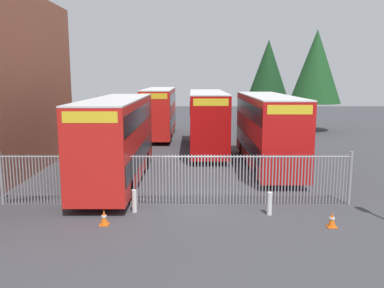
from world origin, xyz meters
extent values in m
plane|color=#3D3D42|center=(0.00, 8.00, 0.00)|extent=(100.00, 100.00, 0.00)
cylinder|color=gray|center=(-8.32, 0.00, 1.10)|extent=(0.06, 0.06, 2.20)
cylinder|color=gray|center=(-8.18, 0.00, 1.10)|extent=(0.06, 0.06, 2.20)
cylinder|color=gray|center=(-8.04, 0.00, 1.10)|extent=(0.06, 0.06, 2.20)
cylinder|color=gray|center=(-7.90, 0.00, 1.10)|extent=(0.06, 0.06, 2.20)
cylinder|color=gray|center=(-7.76, 0.00, 1.10)|extent=(0.06, 0.06, 2.20)
cylinder|color=gray|center=(-7.62, 0.00, 1.10)|extent=(0.06, 0.06, 2.20)
cylinder|color=gray|center=(-7.48, 0.00, 1.10)|extent=(0.06, 0.06, 2.20)
cylinder|color=gray|center=(-7.34, 0.00, 1.10)|extent=(0.06, 0.06, 2.20)
cylinder|color=gray|center=(-7.20, 0.00, 1.10)|extent=(0.06, 0.06, 2.20)
cylinder|color=gray|center=(-7.06, 0.00, 1.10)|extent=(0.06, 0.06, 2.20)
cylinder|color=gray|center=(-6.92, 0.00, 1.10)|extent=(0.06, 0.06, 2.20)
cylinder|color=gray|center=(-6.78, 0.00, 1.10)|extent=(0.06, 0.06, 2.20)
cylinder|color=gray|center=(-6.64, 0.00, 1.10)|extent=(0.06, 0.06, 2.20)
cylinder|color=gray|center=(-6.50, 0.00, 1.10)|extent=(0.06, 0.06, 2.20)
cylinder|color=gray|center=(-6.36, 0.00, 1.10)|extent=(0.06, 0.06, 2.20)
cylinder|color=gray|center=(-6.22, 0.00, 1.10)|extent=(0.06, 0.06, 2.20)
cylinder|color=gray|center=(-6.08, 0.00, 1.10)|extent=(0.06, 0.06, 2.20)
cylinder|color=gray|center=(-5.93, 0.00, 1.10)|extent=(0.06, 0.06, 2.20)
cylinder|color=gray|center=(-5.79, 0.00, 1.10)|extent=(0.06, 0.06, 2.20)
cylinder|color=gray|center=(-5.65, 0.00, 1.10)|extent=(0.06, 0.06, 2.20)
cylinder|color=gray|center=(-5.51, 0.00, 1.10)|extent=(0.06, 0.06, 2.20)
cylinder|color=gray|center=(-5.37, 0.00, 1.10)|extent=(0.06, 0.06, 2.20)
cylinder|color=gray|center=(-5.23, 0.00, 1.10)|extent=(0.06, 0.06, 2.20)
cylinder|color=gray|center=(-5.09, 0.00, 1.10)|extent=(0.06, 0.06, 2.20)
cylinder|color=gray|center=(-4.95, 0.00, 1.10)|extent=(0.06, 0.06, 2.20)
cylinder|color=gray|center=(-4.81, 0.00, 1.10)|extent=(0.06, 0.06, 2.20)
cylinder|color=gray|center=(-4.67, 0.00, 1.10)|extent=(0.06, 0.06, 2.20)
cylinder|color=gray|center=(-4.53, 0.00, 1.10)|extent=(0.06, 0.06, 2.20)
cylinder|color=gray|center=(-4.39, 0.00, 1.10)|extent=(0.06, 0.06, 2.20)
cylinder|color=gray|center=(-4.25, 0.00, 1.10)|extent=(0.06, 0.06, 2.20)
cylinder|color=gray|center=(-4.11, 0.00, 1.10)|extent=(0.06, 0.06, 2.20)
cylinder|color=gray|center=(-3.97, 0.00, 1.10)|extent=(0.06, 0.06, 2.20)
cylinder|color=gray|center=(-3.83, 0.00, 1.10)|extent=(0.06, 0.06, 2.20)
cylinder|color=gray|center=(-3.69, 0.00, 1.10)|extent=(0.06, 0.06, 2.20)
cylinder|color=gray|center=(-3.55, 0.00, 1.10)|extent=(0.06, 0.06, 2.20)
cylinder|color=gray|center=(-3.41, 0.00, 1.10)|extent=(0.06, 0.06, 2.20)
cylinder|color=gray|center=(-3.27, 0.00, 1.10)|extent=(0.06, 0.06, 2.20)
cylinder|color=gray|center=(-3.13, 0.00, 1.10)|extent=(0.06, 0.06, 2.20)
cylinder|color=gray|center=(-2.99, 0.00, 1.10)|extent=(0.06, 0.06, 2.20)
cylinder|color=gray|center=(-2.85, 0.00, 1.10)|extent=(0.06, 0.06, 2.20)
cylinder|color=gray|center=(-2.71, 0.00, 1.10)|extent=(0.06, 0.06, 2.20)
cylinder|color=gray|center=(-2.56, 0.00, 1.10)|extent=(0.06, 0.06, 2.20)
cylinder|color=gray|center=(-2.42, 0.00, 1.10)|extent=(0.06, 0.06, 2.20)
cylinder|color=gray|center=(-2.28, 0.00, 1.10)|extent=(0.06, 0.06, 2.20)
cylinder|color=gray|center=(-2.14, 0.00, 1.10)|extent=(0.06, 0.06, 2.20)
cylinder|color=gray|center=(-2.00, 0.00, 1.10)|extent=(0.06, 0.06, 2.20)
cylinder|color=gray|center=(-1.86, 0.00, 1.10)|extent=(0.06, 0.06, 2.20)
cylinder|color=gray|center=(-1.72, 0.00, 1.10)|extent=(0.06, 0.06, 2.20)
cylinder|color=gray|center=(-1.58, 0.00, 1.10)|extent=(0.06, 0.06, 2.20)
cylinder|color=gray|center=(-1.44, 0.00, 1.10)|extent=(0.06, 0.06, 2.20)
cylinder|color=gray|center=(-1.30, 0.00, 1.10)|extent=(0.06, 0.06, 2.20)
cylinder|color=gray|center=(-1.16, 0.00, 1.10)|extent=(0.06, 0.06, 2.20)
cylinder|color=gray|center=(-1.02, 0.00, 1.10)|extent=(0.06, 0.06, 2.20)
cylinder|color=gray|center=(-0.88, 0.00, 1.10)|extent=(0.06, 0.06, 2.20)
cylinder|color=gray|center=(-0.74, 0.00, 1.10)|extent=(0.06, 0.06, 2.20)
cylinder|color=gray|center=(-0.60, 0.00, 1.10)|extent=(0.06, 0.06, 2.20)
cylinder|color=gray|center=(-0.46, 0.00, 1.10)|extent=(0.06, 0.06, 2.20)
cylinder|color=gray|center=(-0.32, 0.00, 1.10)|extent=(0.06, 0.06, 2.20)
cylinder|color=gray|center=(-0.18, 0.00, 1.10)|extent=(0.06, 0.06, 2.20)
cylinder|color=gray|center=(-0.04, 0.00, 1.10)|extent=(0.06, 0.06, 2.20)
cylinder|color=gray|center=(0.10, 0.00, 1.10)|extent=(0.06, 0.06, 2.20)
cylinder|color=gray|center=(0.24, 0.00, 1.10)|extent=(0.06, 0.06, 2.20)
cylinder|color=gray|center=(0.38, 0.00, 1.10)|extent=(0.06, 0.06, 2.20)
cylinder|color=gray|center=(0.52, 0.00, 1.10)|extent=(0.06, 0.06, 2.20)
cylinder|color=gray|center=(0.66, 0.00, 1.10)|extent=(0.06, 0.06, 2.20)
cylinder|color=gray|center=(0.81, 0.00, 1.10)|extent=(0.06, 0.06, 2.20)
cylinder|color=gray|center=(0.95, 0.00, 1.10)|extent=(0.06, 0.06, 2.20)
cylinder|color=gray|center=(1.09, 0.00, 1.10)|extent=(0.06, 0.06, 2.20)
cylinder|color=gray|center=(1.23, 0.00, 1.10)|extent=(0.06, 0.06, 2.20)
cylinder|color=gray|center=(1.37, 0.00, 1.10)|extent=(0.06, 0.06, 2.20)
cylinder|color=gray|center=(1.51, 0.00, 1.10)|extent=(0.06, 0.06, 2.20)
cylinder|color=gray|center=(1.65, 0.00, 1.10)|extent=(0.06, 0.06, 2.20)
cylinder|color=gray|center=(1.79, 0.00, 1.10)|extent=(0.06, 0.06, 2.20)
cylinder|color=gray|center=(1.93, 0.00, 1.10)|extent=(0.06, 0.06, 2.20)
cylinder|color=gray|center=(2.07, 0.00, 1.10)|extent=(0.06, 0.06, 2.20)
cylinder|color=gray|center=(2.21, 0.00, 1.10)|extent=(0.06, 0.06, 2.20)
cylinder|color=gray|center=(2.35, 0.00, 1.10)|extent=(0.06, 0.06, 2.20)
cylinder|color=gray|center=(2.49, 0.00, 1.10)|extent=(0.06, 0.06, 2.20)
cylinder|color=gray|center=(2.63, 0.00, 1.10)|extent=(0.06, 0.06, 2.20)
cylinder|color=gray|center=(2.77, 0.00, 1.10)|extent=(0.06, 0.06, 2.20)
cylinder|color=gray|center=(2.91, 0.00, 1.10)|extent=(0.06, 0.06, 2.20)
cylinder|color=gray|center=(3.05, 0.00, 1.10)|extent=(0.06, 0.06, 2.20)
cylinder|color=gray|center=(3.19, 0.00, 1.10)|extent=(0.06, 0.06, 2.20)
cylinder|color=gray|center=(3.33, 0.00, 1.10)|extent=(0.06, 0.06, 2.20)
cylinder|color=gray|center=(3.47, 0.00, 1.10)|extent=(0.06, 0.06, 2.20)
cylinder|color=gray|center=(3.61, 0.00, 1.10)|extent=(0.06, 0.06, 2.20)
cylinder|color=gray|center=(3.75, 0.00, 1.10)|extent=(0.06, 0.06, 2.20)
cylinder|color=gray|center=(3.89, 0.00, 1.10)|extent=(0.06, 0.06, 2.20)
cylinder|color=gray|center=(4.03, 0.00, 1.10)|extent=(0.06, 0.06, 2.20)
cylinder|color=gray|center=(4.18, 0.00, 1.10)|extent=(0.06, 0.06, 2.20)
cylinder|color=gray|center=(4.32, 0.00, 1.10)|extent=(0.06, 0.06, 2.20)
cylinder|color=gray|center=(4.46, 0.00, 1.10)|extent=(0.06, 0.06, 2.20)
cylinder|color=gray|center=(4.60, 0.00, 1.10)|extent=(0.06, 0.06, 2.20)
cylinder|color=gray|center=(4.74, 0.00, 1.10)|extent=(0.06, 0.06, 2.20)
cylinder|color=gray|center=(4.88, 0.00, 1.10)|extent=(0.06, 0.06, 2.20)
cylinder|color=gray|center=(5.02, 0.00, 1.10)|extent=(0.06, 0.06, 2.20)
cylinder|color=gray|center=(5.16, 0.00, 1.10)|extent=(0.06, 0.06, 2.20)
cylinder|color=gray|center=(5.30, 0.00, 1.10)|extent=(0.06, 0.06, 2.20)
cylinder|color=gray|center=(5.44, 0.00, 1.10)|extent=(0.06, 0.06, 2.20)
cylinder|color=gray|center=(5.58, 0.00, 1.10)|extent=(0.06, 0.06, 2.20)
cylinder|color=gray|center=(5.72, 0.00, 1.10)|extent=(0.06, 0.06, 2.20)
cylinder|color=gray|center=(5.86, 0.00, 1.10)|extent=(0.06, 0.06, 2.20)
cylinder|color=gray|center=(6.00, 0.00, 1.10)|extent=(0.06, 0.06, 2.20)
cylinder|color=gray|center=(6.14, 0.00, 1.10)|extent=(0.06, 0.06, 2.20)
cylinder|color=gray|center=(6.28, 0.00, 1.10)|extent=(0.06, 0.06, 2.20)
cylinder|color=gray|center=(6.42, 0.00, 1.10)|extent=(0.06, 0.06, 2.20)
cylinder|color=gray|center=(6.56, 0.00, 1.10)|extent=(0.06, 0.06, 2.20)
cylinder|color=gray|center=(6.70, 0.00, 1.10)|extent=(0.06, 0.06, 2.20)
cylinder|color=gray|center=(6.84, 0.00, 1.10)|extent=(0.06, 0.06, 2.20)
cylinder|color=gray|center=(-0.74, 0.00, 2.12)|extent=(15.17, 0.07, 0.07)
cylinder|color=gray|center=(-8.32, 0.00, 1.18)|extent=(0.14, 0.14, 2.35)
cylinder|color=gray|center=(6.84, 0.00, 1.18)|extent=(0.14, 0.14, 2.35)
cube|color=red|center=(-3.92, 3.70, 2.35)|extent=(2.50, 10.80, 4.00)
cube|color=black|center=(-3.92, 3.70, 1.55)|extent=(2.54, 10.37, 0.90)
cube|color=black|center=(-3.92, 3.70, 3.55)|extent=(2.54, 10.37, 0.90)
cube|color=yellow|center=(-3.92, -1.65, 4.00)|extent=(2.13, 0.12, 0.44)
cube|color=silver|center=(-3.92, 3.70, 4.38)|extent=(2.50, 10.80, 0.08)
cylinder|color=black|center=(-5.02, 0.35, 0.52)|extent=(0.30, 1.04, 1.04)
cylinder|color=black|center=(-2.82, 0.35, 0.52)|extent=(0.30, 1.04, 1.04)
cylinder|color=black|center=(-5.02, 6.67, 0.52)|extent=(0.30, 1.04, 1.04)
cylinder|color=black|center=(-2.82, 6.67, 0.52)|extent=(0.30, 1.04, 1.04)
cube|color=red|center=(4.55, 7.18, 2.35)|extent=(2.50, 10.80, 4.00)
cube|color=black|center=(4.55, 7.18, 1.55)|extent=(2.54, 10.37, 0.90)
cube|color=black|center=(4.55, 7.18, 3.55)|extent=(2.54, 10.37, 0.90)
cube|color=yellow|center=(4.55, 1.83, 4.00)|extent=(2.12, 0.12, 0.44)
cube|color=silver|center=(4.55, 7.18, 4.38)|extent=(2.50, 10.80, 0.08)
cylinder|color=black|center=(3.45, 3.83, 0.52)|extent=(0.30, 1.04, 1.04)
cylinder|color=black|center=(5.65, 3.83, 0.52)|extent=(0.30, 1.04, 1.04)
cylinder|color=black|center=(3.45, 10.15, 0.52)|extent=(0.30, 1.04, 1.04)
cylinder|color=black|center=(5.65, 10.15, 0.52)|extent=(0.30, 1.04, 1.04)
cube|color=#B70C0C|center=(1.11, 12.60, 2.35)|extent=(2.50, 10.80, 4.00)
cube|color=black|center=(1.11, 12.60, 1.55)|extent=(2.54, 10.37, 0.90)
cube|color=black|center=(1.11, 12.60, 3.55)|extent=(2.54, 10.37, 0.90)
cube|color=yellow|center=(1.11, 7.25, 4.00)|extent=(2.12, 0.12, 0.44)
cube|color=silver|center=(1.11, 12.60, 4.38)|extent=(2.50, 10.80, 0.08)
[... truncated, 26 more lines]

